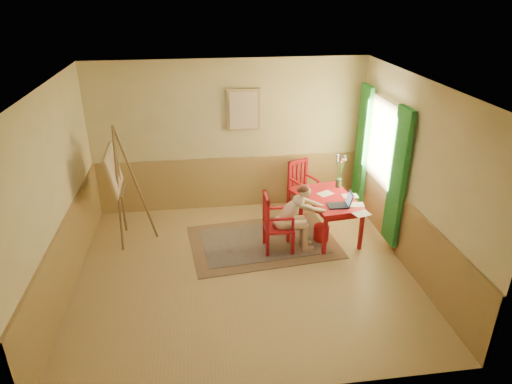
{
  "coord_description": "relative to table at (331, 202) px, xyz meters",
  "views": [
    {
      "loc": [
        -0.6,
        -5.66,
        3.97
      ],
      "look_at": [
        0.25,
        0.55,
        1.05
      ],
      "focal_mm": 31.68,
      "sensor_mm": 36.0,
      "label": 1
    }
  ],
  "objects": [
    {
      "name": "wall_portrait",
      "position": [
        -1.3,
        1.33,
        1.27
      ],
      "size": [
        0.6,
        0.05,
        0.76
      ],
      "color": "tan",
      "rests_on": "room"
    },
    {
      "name": "wainscot",
      "position": [
        -1.55,
        -0.08,
        -0.13
      ],
      "size": [
        5.0,
        4.5,
        1.0
      ],
      "color": "tan",
      "rests_on": "room"
    },
    {
      "name": "vase",
      "position": [
        0.25,
        0.41,
        0.35
      ],
      "size": [
        0.25,
        0.29,
        0.58
      ],
      "color": "#3F724C",
      "rests_on": "table"
    },
    {
      "name": "rug",
      "position": [
        -1.15,
        -0.09,
        -0.62
      ],
      "size": [
        2.55,
        1.84,
        0.02
      ],
      "color": "#8C7251",
      "rests_on": "room"
    },
    {
      "name": "table",
      "position": [
        0.0,
        0.0,
        0.0
      ],
      "size": [
        0.86,
        1.28,
        0.72
      ],
      "color": "red",
      "rests_on": "room"
    },
    {
      "name": "chair_back",
      "position": [
        -0.25,
        0.98,
        -0.14
      ],
      "size": [
        0.57,
        0.58,
        0.98
      ],
      "color": "red",
      "rests_on": "room"
    },
    {
      "name": "figure",
      "position": [
        -0.7,
        -0.37,
        -0.0
      ],
      "size": [
        0.84,
        0.37,
        1.14
      ],
      "color": "beige",
      "rests_on": "room"
    },
    {
      "name": "wastebasket",
      "position": [
        -0.17,
        -0.16,
        -0.49
      ],
      "size": [
        0.28,
        0.28,
        0.28
      ],
      "primitive_type": "cylinder",
      "rotation": [
        0.0,
        0.0,
        0.11
      ],
      "color": "red",
      "rests_on": "room"
    },
    {
      "name": "room",
      "position": [
        -1.55,
        -0.88,
        0.77
      ],
      "size": [
        5.04,
        4.54,
        2.84
      ],
      "color": "tan",
      "rests_on": "ground"
    },
    {
      "name": "window",
      "position": [
        0.86,
        0.22,
        0.71
      ],
      "size": [
        0.12,
        2.01,
        2.2
      ],
      "color": "white",
      "rests_on": "room"
    },
    {
      "name": "papers",
      "position": [
        0.23,
        -0.2,
        0.09
      ],
      "size": [
        0.67,
        1.06,
        0.0
      ],
      "color": "white",
      "rests_on": "table"
    },
    {
      "name": "laptop",
      "position": [
        0.07,
        -0.33,
        0.14
      ],
      "size": [
        0.39,
        0.25,
        0.23
      ],
      "color": "#1E2338",
      "rests_on": "table"
    },
    {
      "name": "easel",
      "position": [
        -3.45,
        0.31,
        0.56
      ],
      "size": [
        0.68,
        0.9,
        2.02
      ],
      "color": "brown",
      "rests_on": "room"
    },
    {
      "name": "chair_left",
      "position": [
        -0.99,
        -0.34,
        -0.14
      ],
      "size": [
        0.46,
        0.44,
        0.99
      ],
      "color": "red",
      "rests_on": "room"
    }
  ]
}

